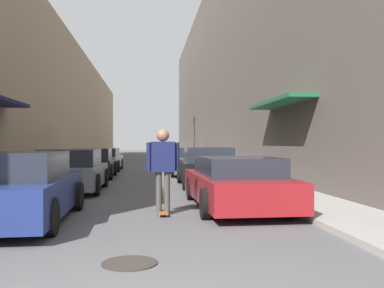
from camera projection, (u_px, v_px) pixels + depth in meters
The scene contains 15 objects.
ground at pixel (145, 166), 28.21m from camera, with size 139.47×139.47×0.00m, color #515154.
curb_strip_left at pixel (93, 162), 34.08m from camera, with size 1.80×63.40×0.12m.
curb_strip_right at pixel (196, 161), 34.94m from camera, with size 1.80×63.40×0.12m.
building_row_left at pixel (55, 105), 33.77m from camera, with size 4.90×63.40×9.13m.
building_row_right at pixel (231, 74), 35.23m from camera, with size 4.90×63.40×14.46m.
parked_car_left_0 at pixel (21, 189), 8.17m from camera, with size 1.88×4.47×1.35m.
parked_car_left_1 at pixel (72, 171), 13.46m from camera, with size 2.00×4.15×1.33m.
parked_car_left_2 at pixel (92, 164), 18.75m from camera, with size 1.96×3.94×1.30m.
parked_car_left_3 at pixel (102, 160), 23.82m from camera, with size 2.07×4.58×1.25m.
parked_car_right_0 at pixel (236, 183), 10.02m from camera, with size 2.00×4.80×1.20m.
parked_car_right_1 at pixel (207, 167), 15.09m from camera, with size 1.94×3.95×1.38m.
parked_car_right_2 at pixel (190, 162), 20.26m from camera, with size 1.94×4.29×1.32m.
skateboarder at pixel (163, 162), 9.05m from camera, with size 0.70×0.78×1.82m.
manhole_cover at pixel (130, 263), 5.36m from camera, with size 0.70×0.70×0.02m.
traffic_light at pixel (194, 134), 32.92m from camera, with size 0.16×0.22×3.49m.
Camera 1 is at (0.21, -3.02, 1.51)m, focal length 40.00 mm.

